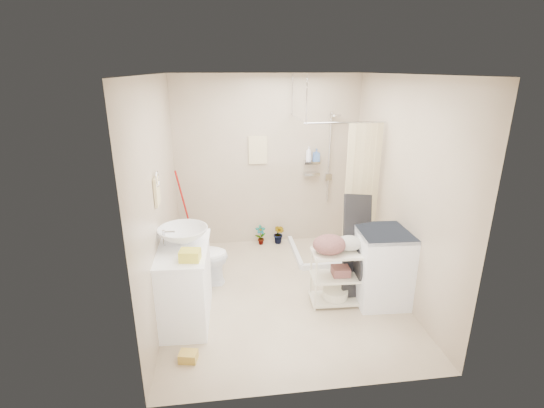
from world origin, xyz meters
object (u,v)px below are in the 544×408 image
Objects in this scene: vanity at (184,283)px; washing_machine at (383,266)px; toilet at (199,257)px; laundry_rack at (336,273)px.

washing_machine reaches higher than vanity.
toilet is 0.94× the size of laundry_rack.
washing_machine is at bearing -106.42° from toilet.
vanity is 0.77m from toilet.
toilet is 1.75m from laundry_rack.
toilet is 0.84× the size of washing_machine.
washing_machine is (2.30, 0.08, 0.01)m from vanity.
vanity is 1.74m from laundry_rack.
toilet is at bearing 159.95° from laundry_rack.
laundry_rack is at bearing 4.97° from vanity.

